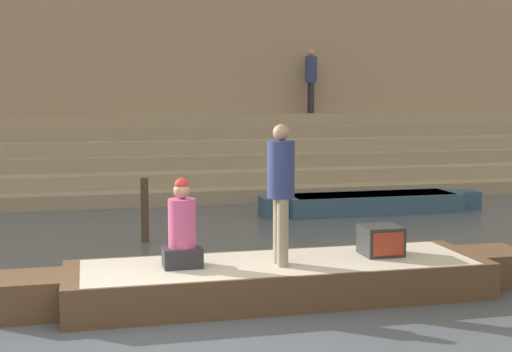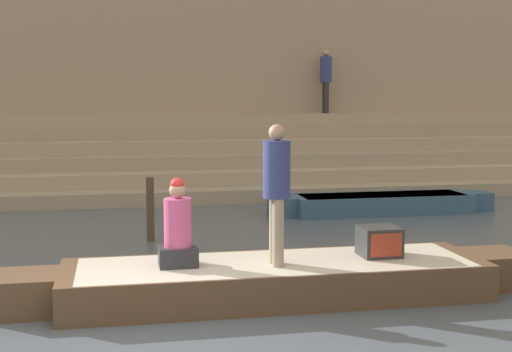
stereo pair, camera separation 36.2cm
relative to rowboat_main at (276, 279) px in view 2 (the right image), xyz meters
The scene contains 10 objects.
ground_plane 2.18m from the rowboat_main, 144.90° to the right, with size 120.00×120.00×0.00m, color #4C5660.
ghat_steps 10.24m from the rowboat_main, 99.99° to the left, with size 36.00×4.49×1.89m.
back_wall 12.92m from the rowboat_main, 98.21° to the left, with size 34.20×1.28×7.65m.
rowboat_main is the anchor object (origin of this frame).
person_standing 1.16m from the rowboat_main, 99.57° to the right, with size 0.32×0.32×1.65m.
person_rowing 1.31m from the rowboat_main, behind, with size 0.45×0.35×1.04m.
tv_set 1.39m from the rowboat_main, ahead, with size 0.48×0.46×0.37m.
moored_boat_shore 6.61m from the rowboat_main, 57.72° to the left, with size 4.74×1.02×0.38m.
mooring_post 3.88m from the rowboat_main, 109.51° to the left, with size 0.13×0.13×1.06m, color #473828.
person_on_steps 12.32m from the rowboat_main, 70.40° to the left, with size 0.33×0.33×1.79m.
Camera 2 is at (-0.09, -6.86, 2.42)m, focal length 50.00 mm.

